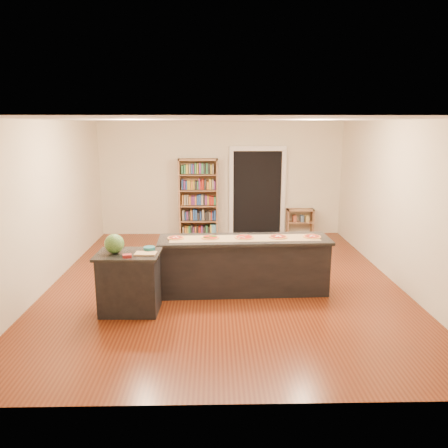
{
  "coord_description": "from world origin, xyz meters",
  "views": [
    {
      "loc": [
        -0.16,
        -7.33,
        2.72
      ],
      "look_at": [
        0.0,
        0.2,
        1.0
      ],
      "focal_mm": 35.0,
      "sensor_mm": 36.0,
      "label": 1
    }
  ],
  "objects_px": {
    "kitchen_island": "(244,265)",
    "low_shelf": "(300,222)",
    "waste_bin": "(214,230)",
    "side_counter": "(130,282)",
    "bookshelf": "(198,198)",
    "watermelon": "(114,244)"
  },
  "relations": [
    {
      "from": "bookshelf",
      "to": "waste_bin",
      "type": "distance_m",
      "value": 0.9
    },
    {
      "from": "low_shelf",
      "to": "bookshelf",
      "type": "bearing_deg",
      "value": -179.36
    },
    {
      "from": "low_shelf",
      "to": "waste_bin",
      "type": "bearing_deg",
      "value": -178.24
    },
    {
      "from": "waste_bin",
      "to": "watermelon",
      "type": "xyz_separation_m",
      "value": [
        -1.43,
        -4.49,
        0.9
      ]
    },
    {
      "from": "kitchen_island",
      "to": "bookshelf",
      "type": "height_order",
      "value": "bookshelf"
    },
    {
      "from": "side_counter",
      "to": "bookshelf",
      "type": "distance_m",
      "value": 4.63
    },
    {
      "from": "waste_bin",
      "to": "watermelon",
      "type": "relative_size",
      "value": 1.05
    },
    {
      "from": "side_counter",
      "to": "watermelon",
      "type": "distance_m",
      "value": 0.62
    },
    {
      "from": "side_counter",
      "to": "watermelon",
      "type": "relative_size",
      "value": 3.24
    },
    {
      "from": "side_counter",
      "to": "low_shelf",
      "type": "height_order",
      "value": "side_counter"
    },
    {
      "from": "bookshelf",
      "to": "waste_bin",
      "type": "relative_size",
      "value": 6.43
    },
    {
      "from": "side_counter",
      "to": "bookshelf",
      "type": "bearing_deg",
      "value": 80.72
    },
    {
      "from": "side_counter",
      "to": "bookshelf",
      "type": "xyz_separation_m",
      "value": [
        0.86,
        4.52,
        0.5
      ]
    },
    {
      "from": "bookshelf",
      "to": "waste_bin",
      "type": "xyz_separation_m",
      "value": [
        0.38,
        -0.04,
        -0.81
      ]
    },
    {
      "from": "side_counter",
      "to": "low_shelf",
      "type": "distance_m",
      "value": 5.68
    },
    {
      "from": "kitchen_island",
      "to": "waste_bin",
      "type": "height_order",
      "value": "kitchen_island"
    },
    {
      "from": "kitchen_island",
      "to": "side_counter",
      "type": "distance_m",
      "value": 1.9
    },
    {
      "from": "low_shelf",
      "to": "watermelon",
      "type": "distance_m",
      "value": 5.84
    },
    {
      "from": "kitchen_island",
      "to": "waste_bin",
      "type": "xyz_separation_m",
      "value": [
        -0.49,
        3.72,
        -0.31
      ]
    },
    {
      "from": "kitchen_island",
      "to": "side_counter",
      "type": "bearing_deg",
      "value": -158.12
    },
    {
      "from": "kitchen_island",
      "to": "low_shelf",
      "type": "relative_size",
      "value": 4.2
    },
    {
      "from": "waste_bin",
      "to": "side_counter",
      "type": "bearing_deg",
      "value": -105.5
    }
  ]
}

